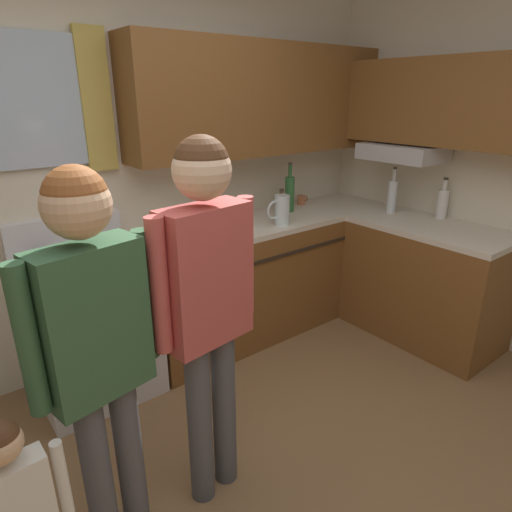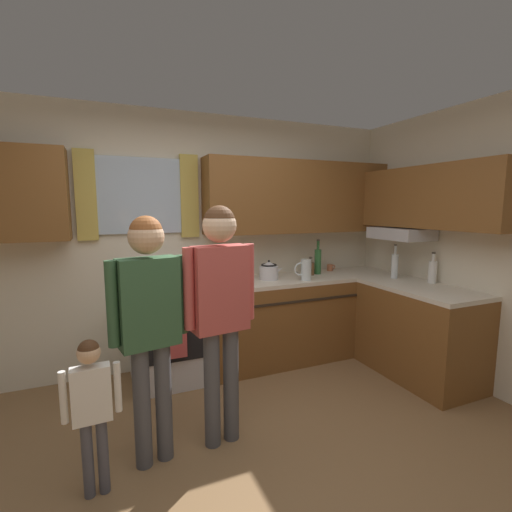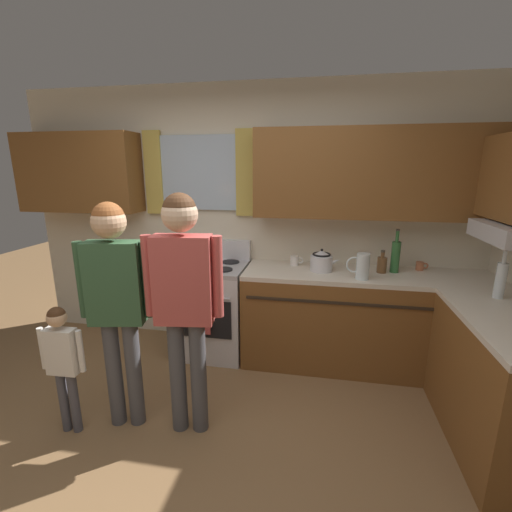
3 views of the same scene
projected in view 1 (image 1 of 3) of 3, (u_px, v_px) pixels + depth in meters
back_wall_unit at (108, 147)px, 2.75m from camera, size 4.60×0.42×2.60m
kitchen_counter_run at (323, 275)px, 3.51m from camera, size 2.21×1.76×0.90m
stove_oven at (90, 325)px, 2.72m from camera, size 0.69×0.67×1.10m
bottle_wine_green at (290, 193)px, 3.56m from camera, size 0.08×0.08×0.39m
bottle_milk_white at (442, 203)px, 3.37m from camera, size 0.08×0.08×0.31m
bottle_tall_clear at (392, 196)px, 3.52m from camera, size 0.07×0.07×0.37m
bottle_squat_brown at (281, 205)px, 3.49m from camera, size 0.08×0.08×0.21m
mug_ceramic_white at (189, 222)px, 3.12m from camera, size 0.13×0.08×0.09m
cup_terracotta at (302, 200)px, 3.82m from camera, size 0.11×0.07×0.08m
stovetop_kettle at (229, 214)px, 3.15m from camera, size 0.27×0.20×0.21m
water_pitcher at (281, 210)px, 3.20m from camera, size 0.19×0.11×0.22m
adult_holding_child at (96, 338)px, 1.53m from camera, size 0.49×0.22×1.61m
adult_in_plaid at (207, 290)px, 1.80m from camera, size 0.51×0.23×1.67m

